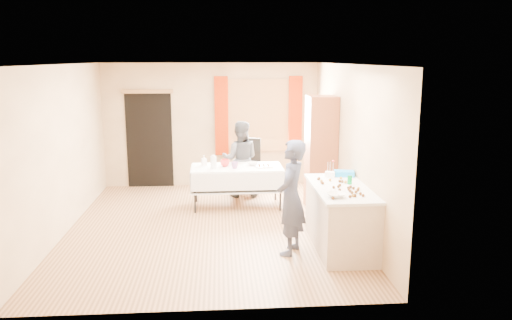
{
  "coord_description": "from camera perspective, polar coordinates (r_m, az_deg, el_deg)",
  "views": [
    {
      "loc": [
        0.18,
        -7.77,
        2.69
      ],
      "look_at": [
        0.75,
        0.0,
        1.1
      ],
      "focal_mm": 35.0,
      "sensor_mm": 36.0,
      "label": 1
    }
  ],
  "objects": [
    {
      "name": "bottle",
      "position": [
        9.23,
        -5.96,
        -0.03
      ],
      "size": [
        0.13,
        0.13,
        0.19
      ],
      "primitive_type": "imported",
      "rotation": [
        0.0,
        0.0,
        0.28
      ],
      "color": "white",
      "rests_on": "party_table"
    },
    {
      "name": "pastry_tray",
      "position": [
        9.05,
        0.9,
        -0.76
      ],
      "size": [
        0.33,
        0.27,
        0.02
      ],
      "primitive_type": "cube",
      "rotation": [
        0.0,
        0.0,
        0.29
      ],
      "color": "white",
      "rests_on": "party_table"
    },
    {
      "name": "window_frame",
      "position": [
        10.59,
        0.27,
        5.11
      ],
      "size": [
        1.32,
        0.06,
        1.52
      ],
      "primitive_type": "cube",
      "color": "olive",
      "rests_on": "wall_back"
    },
    {
      "name": "wall_left",
      "position": [
        8.26,
        -21.32,
        1.06
      ],
      "size": [
        0.02,
        5.5,
        2.6
      ],
      "primitive_type": "cube",
      "color": "tan",
      "rests_on": "floor"
    },
    {
      "name": "woman",
      "position": [
        9.77,
        -1.81,
        0.1
      ],
      "size": [
        0.86,
        0.73,
        1.5
      ],
      "primitive_type": "imported",
      "rotation": [
        0.0,
        0.0,
        3.03
      ],
      "color": "black",
      "rests_on": "floor"
    },
    {
      "name": "wall_back",
      "position": [
        10.62,
        -5.15,
        3.99
      ],
      "size": [
        4.5,
        0.02,
        2.6
      ],
      "primitive_type": "cube",
      "color": "tan",
      "rests_on": "floor"
    },
    {
      "name": "soda_can",
      "position": [
        7.31,
        10.66,
        -2.26
      ],
      "size": [
        0.08,
        0.08,
        0.12
      ],
      "primitive_type": "cylinder",
      "rotation": [
        0.0,
        0.0,
        0.34
      ],
      "color": "#01842D",
      "rests_on": "counter"
    },
    {
      "name": "door_lintel",
      "position": [
        10.59,
        -12.34,
        7.67
      ],
      "size": [
        1.05,
        0.06,
        0.08
      ],
      "primitive_type": "cube",
      "color": "olive",
      "rests_on": "wall_back"
    },
    {
      "name": "party_table",
      "position": [
        9.17,
        -2.2,
        -2.62
      ],
      "size": [
        1.69,
        0.88,
        0.75
      ],
      "rotation": [
        0.0,
        0.0,
        0.01
      ],
      "color": "black",
      "rests_on": "floor"
    },
    {
      "name": "counter",
      "position": [
        7.28,
        9.67,
        -6.51
      ],
      "size": [
        0.8,
        1.68,
        0.91
      ],
      "color": "#B9A796",
      "rests_on": "floor"
    },
    {
      "name": "ceiling",
      "position": [
        7.77,
        -5.62,
        10.91
      ],
      "size": [
        4.5,
        5.5,
        0.02
      ],
      "primitive_type": "cube",
      "color": "white",
      "rests_on": "floor"
    },
    {
      "name": "wall_right",
      "position": [
        8.16,
        10.64,
        1.55
      ],
      "size": [
        0.02,
        5.5,
        2.6
      ],
      "primitive_type": "cube",
      "color": "tan",
      "rests_on": "floor"
    },
    {
      "name": "blue_basket",
      "position": [
        7.8,
        10.04,
        -1.52
      ],
      "size": [
        0.33,
        0.25,
        0.08
      ],
      "primitive_type": "cube",
      "rotation": [
        0.0,
        0.0,
        -0.19
      ],
      "color": "#1491F4",
      "rests_on": "counter"
    },
    {
      "name": "cup_red",
      "position": [
        9.12,
        -3.56,
        -0.34
      ],
      "size": [
        0.2,
        0.2,
        0.13
      ],
      "primitive_type": "imported",
      "rotation": [
        0.0,
        0.0,
        0.1
      ],
      "color": "red",
      "rests_on": "party_table"
    },
    {
      "name": "window_pane",
      "position": [
        10.57,
        0.28,
        5.1
      ],
      "size": [
        1.2,
        0.02,
        1.4
      ],
      "primitive_type": "cube",
      "color": "white",
      "rests_on": "wall_back"
    },
    {
      "name": "wall_front",
      "position": [
        5.2,
        -6.02,
        -4.04
      ],
      "size": [
        4.5,
        0.02,
        2.6
      ],
      "primitive_type": "cube",
      "color": "tan",
      "rests_on": "floor"
    },
    {
      "name": "small_bowl",
      "position": [
        9.22,
        -0.39,
        -0.41
      ],
      "size": [
        0.27,
        0.27,
        0.06
      ],
      "primitive_type": "imported",
      "rotation": [
        0.0,
        0.0,
        0.24
      ],
      "color": "white",
      "rests_on": "party_table"
    },
    {
      "name": "floor",
      "position": [
        8.22,
        -5.26,
        -7.66
      ],
      "size": [
        4.5,
        5.5,
        0.02
      ],
      "primitive_type": "cube",
      "color": "#9E7047",
      "rests_on": "ground"
    },
    {
      "name": "cup_rainbow",
      "position": [
        8.94,
        -2.45,
        -0.6
      ],
      "size": [
        0.16,
        0.16,
        0.12
      ],
      "primitive_type": "imported",
      "rotation": [
        0.0,
        0.0,
        0.13
      ],
      "color": "red",
      "rests_on": "party_table"
    },
    {
      "name": "cake_balls",
      "position": [
        7.0,
        9.82,
        -3.18
      ],
      "size": [
        0.5,
        1.12,
        0.04
      ],
      "color": "#3F2314",
      "rests_on": "counter"
    },
    {
      "name": "cabinet",
      "position": [
        9.06,
        7.4,
        0.84
      ],
      "size": [
        0.5,
        0.6,
        2.04
      ],
      "primitive_type": "cube",
      "color": "brown",
      "rests_on": "floor"
    },
    {
      "name": "foam_block",
      "position": [
        7.71,
        8.47,
        -1.62
      ],
      "size": [
        0.17,
        0.14,
        0.08
      ],
      "primitive_type": "cube",
      "rotation": [
        0.0,
        0.0,
        -0.34
      ],
      "color": "white",
      "rests_on": "counter"
    },
    {
      "name": "doorway",
      "position": [
        10.73,
        -12.08,
        2.24
      ],
      "size": [
        0.95,
        0.04,
        2.0
      ],
      "primitive_type": "cube",
      "color": "black",
      "rests_on": "floor"
    },
    {
      "name": "pitcher",
      "position": [
        8.94,
        -4.88,
        -0.29
      ],
      "size": [
        0.14,
        0.14,
        0.22
      ],
      "primitive_type": "cylinder",
      "rotation": [
        0.0,
        0.0,
        -0.29
      ],
      "color": "silver",
      "rests_on": "party_table"
    },
    {
      "name": "curtain_right",
      "position": [
        10.62,
        4.51,
        5.1
      ],
      "size": [
        0.28,
        0.06,
        1.65
      ],
      "primitive_type": "cube",
      "color": "#9A2202",
      "rests_on": "wall_back"
    },
    {
      "name": "girl",
      "position": [
        6.91,
        4.04,
        -4.3
      ],
      "size": [
        0.88,
        0.83,
        1.61
      ],
      "primitive_type": "imported",
      "rotation": [
        0.0,
        0.0,
        -2.0
      ],
      "color": "#292F47",
      "rests_on": "floor"
    },
    {
      "name": "mixing_bowl",
      "position": [
        6.6,
        9.1,
        -3.98
      ],
      "size": [
        0.38,
        0.38,
        0.06
      ],
      "primitive_type": "imported",
      "rotation": [
        0.0,
        0.0,
        0.32
      ],
      "color": "white",
      "rests_on": "counter"
    },
    {
      "name": "curtain_left",
      "position": [
        10.5,
        -3.97,
        5.03
      ],
      "size": [
        0.28,
        0.06,
        1.65
      ],
      "primitive_type": "cube",
      "color": "#9A2202",
      "rests_on": "wall_back"
    },
    {
      "name": "chair",
      "position": [
        10.13,
        -1.01,
        -1.92
      ],
      "size": [
        0.59,
        0.59,
        1.1
      ],
      "rotation": [
        0.0,
        0.0,
        -0.37
      ],
      "color": "black",
      "rests_on": "floor"
    }
  ]
}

